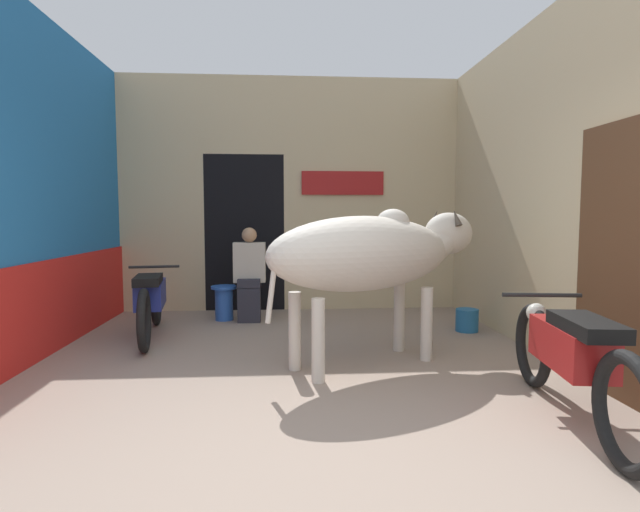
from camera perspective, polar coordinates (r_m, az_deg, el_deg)
ground_plane at (r=2.97m, az=-2.23°, el=-22.33°), size 30.00×30.00×0.00m
wall_left_shopfront at (r=5.42m, az=-30.30°, el=6.56°), size 0.25×4.46×3.29m
wall_back_with_doorway at (r=7.37m, az=-5.35°, el=5.29°), size 4.76×0.93×3.29m
wall_right_with_door at (r=5.46m, az=23.98°, el=7.10°), size 0.22×4.46×3.29m
cow at (r=4.52m, az=6.16°, el=0.34°), size 2.27×1.52×1.41m
motorcycle_near at (r=3.70m, az=26.73°, el=-10.10°), size 0.58×2.00×0.77m
motorcycle_far at (r=5.83m, az=-18.79°, el=-4.70°), size 0.58×1.90×0.75m
shopkeeper_seated at (r=6.44m, az=-8.07°, el=-1.84°), size 0.41×0.33×1.20m
plastic_stool at (r=6.58m, az=-10.91°, el=-5.16°), size 0.33×0.33×0.44m
bucket at (r=6.11m, az=16.45°, el=-7.04°), size 0.26×0.26×0.26m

